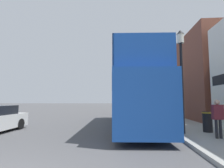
{
  "coord_description": "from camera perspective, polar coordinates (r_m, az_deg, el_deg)",
  "views": [
    {
      "loc": [
        2.9,
        -3.16,
        1.69
      ],
      "look_at": [
        1.97,
        10.16,
        2.94
      ],
      "focal_mm": 28.0,
      "sensor_mm": 36.0,
      "label": 1
    }
  ],
  "objects": [
    {
      "name": "ground_plane",
      "position": [
        24.39,
        -2.87,
        -9.31
      ],
      "size": [
        144.0,
        144.0,
        0.0
      ],
      "primitive_type": "plane",
      "color": "#4C4C4F"
    },
    {
      "name": "sidewalk",
      "position": [
        21.55,
        14.31,
        -9.48
      ],
      "size": [
        2.89,
        108.0,
        0.14
      ],
      "color": "#999993",
      "rests_on": "ground_plane"
    },
    {
      "name": "brick_terrace_rear",
      "position": [
        22.98,
        24.99,
        3.07
      ],
      "size": [
        6.0,
        18.92,
        9.7
      ],
      "color": "brown",
      "rests_on": "ground_plane"
    },
    {
      "name": "tour_bus",
      "position": [
        11.73,
        6.66,
        -4.4
      ],
      "size": [
        2.91,
        11.05,
        4.27
      ],
      "rotation": [
        0.0,
        0.0,
        0.04
      ],
      "color": "#19479E",
      "rests_on": "ground_plane"
    },
    {
      "name": "parked_car_ahead_of_bus",
      "position": [
        19.74,
        7.66,
        -8.18
      ],
      "size": [
        1.82,
        4.52,
        1.46
      ],
      "rotation": [
        0.0,
        0.0,
        -0.01
      ],
      "color": "silver",
      "rests_on": "ground_plane"
    },
    {
      "name": "pedestrian_third",
      "position": [
        8.5,
        31.26,
        -8.62
      ],
      "size": [
        0.41,
        0.23,
        1.57
      ],
      "color": "#232328",
      "rests_on": "sidewalk"
    },
    {
      "name": "lamp_post_nearest",
      "position": [
        9.17,
        21.67,
        6.88
      ],
      "size": [
        0.35,
        0.35,
        5.01
      ],
      "color": "black",
      "rests_on": "sidewalk"
    },
    {
      "name": "lamp_post_second",
      "position": [
        15.88,
        13.84,
        0.48
      ],
      "size": [
        0.35,
        0.35,
        4.5
      ],
      "color": "black",
      "rests_on": "sidewalk"
    },
    {
      "name": "litter_bin",
      "position": [
        9.96,
        28.71,
        -10.62
      ],
      "size": [
        0.48,
        0.48,
        0.98
      ],
      "color": "black",
      "rests_on": "sidewalk"
    }
  ]
}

